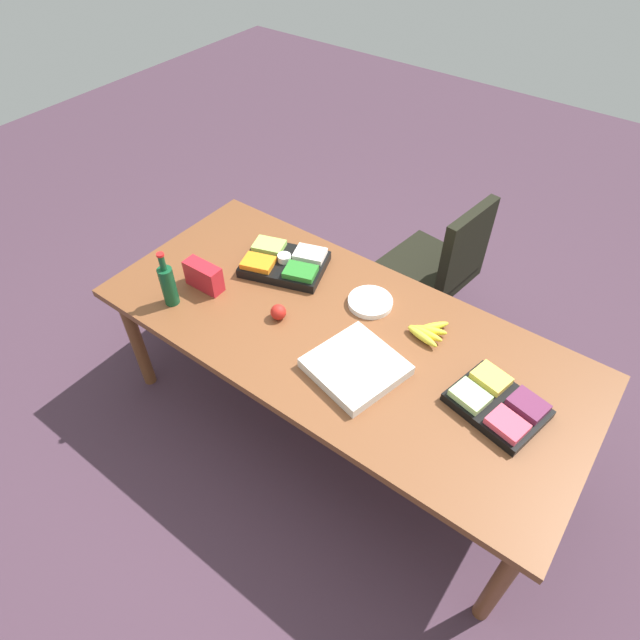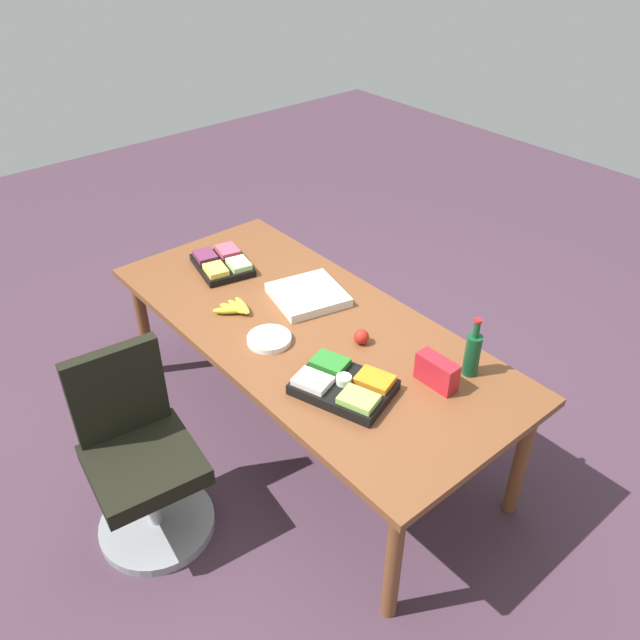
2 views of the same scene
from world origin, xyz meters
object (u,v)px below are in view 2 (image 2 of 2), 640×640
(apple_red, at_px, (361,337))
(chip_bag_red, at_px, (437,372))
(veggie_tray, at_px, (344,385))
(conference_table, at_px, (308,336))
(office_chair, at_px, (142,468))
(wine_bottle, at_px, (473,353))
(paper_plate_stack, at_px, (269,339))
(pizza_box, at_px, (308,295))
(fruit_platter, at_px, (222,263))
(banana_bunch, at_px, (236,308))

(apple_red, height_order, chip_bag_red, chip_bag_red)
(apple_red, xyz_separation_m, veggie_tray, (-0.21, 0.31, -0.00))
(conference_table, distance_m, chip_bag_red, 0.76)
(office_chair, distance_m, wine_bottle, 1.62)
(office_chair, xyz_separation_m, paper_plate_stack, (-0.00, -0.76, 0.39))
(pizza_box, height_order, fruit_platter, fruit_platter)
(paper_plate_stack, bearing_deg, veggie_tray, -176.19)
(fruit_platter, xyz_separation_m, paper_plate_stack, (-0.75, 0.21, -0.02))
(chip_bag_red, height_order, paper_plate_stack, chip_bag_red)
(apple_red, xyz_separation_m, paper_plate_stack, (0.30, 0.34, -0.02))
(fruit_platter, height_order, paper_plate_stack, fruit_platter)
(conference_table, bearing_deg, veggie_tray, 158.35)
(wine_bottle, bearing_deg, chip_bag_red, 74.68)
(apple_red, xyz_separation_m, chip_bag_red, (-0.44, -0.05, 0.03))
(paper_plate_stack, bearing_deg, chip_bag_red, -152.36)
(chip_bag_red, xyz_separation_m, banana_bunch, (1.07, 0.37, -0.04))
(office_chair, xyz_separation_m, chip_bag_red, (-0.75, -1.14, 0.44))
(office_chair, distance_m, apple_red, 1.21)
(conference_table, distance_m, apple_red, 0.32)
(veggie_tray, bearing_deg, banana_bunch, 0.95)
(conference_table, height_order, paper_plate_stack, paper_plate_stack)
(apple_red, height_order, pizza_box, apple_red)
(fruit_platter, relative_size, chip_bag_red, 2.06)
(wine_bottle, distance_m, banana_bunch, 1.25)
(conference_table, bearing_deg, wine_bottle, -156.47)
(fruit_platter, bearing_deg, veggie_tray, 171.91)
(office_chair, relative_size, chip_bag_red, 4.81)
(fruit_platter, distance_m, wine_bottle, 1.59)
(banana_bunch, height_order, paper_plate_stack, banana_bunch)
(conference_table, bearing_deg, office_chair, 88.89)
(apple_red, height_order, wine_bottle, wine_bottle)
(pizza_box, relative_size, paper_plate_stack, 1.64)
(wine_bottle, bearing_deg, banana_bunch, 26.16)
(paper_plate_stack, bearing_deg, conference_table, -94.25)
(wine_bottle, distance_m, veggie_tray, 0.61)
(apple_red, xyz_separation_m, wine_bottle, (-0.49, -0.23, 0.08))
(pizza_box, distance_m, banana_bunch, 0.40)
(veggie_tray, xyz_separation_m, banana_bunch, (0.84, 0.01, -0.01))
(conference_table, distance_m, office_chair, 1.03)
(pizza_box, bearing_deg, chip_bag_red, -166.60)
(office_chair, height_order, wine_bottle, wine_bottle)
(banana_bunch, bearing_deg, wine_bottle, -153.84)
(office_chair, relative_size, pizza_box, 2.67)
(veggie_tray, bearing_deg, chip_bag_red, -122.91)
(pizza_box, bearing_deg, banana_bunch, 81.75)
(office_chair, height_order, chip_bag_red, office_chair)
(office_chair, height_order, banana_bunch, office_chair)
(fruit_platter, xyz_separation_m, banana_bunch, (-0.43, 0.19, -0.01))
(apple_red, relative_size, chip_bag_red, 0.38)
(wine_bottle, bearing_deg, paper_plate_stack, 35.66)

